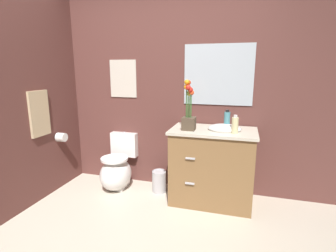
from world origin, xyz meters
The scene contains 12 objects.
wall_back centered at (0.20, 1.52, 1.25)m, with size 3.98×0.05×2.50m, color brown.
wall_left centered at (-1.30, 0.45, 1.25)m, with size 0.05×4.18×2.50m, color brown.
toilet centered at (-0.55, 1.22, 0.24)m, with size 0.38×0.59×0.69m.
vanity_cabinet centered at (0.66, 1.19, 0.44)m, with size 0.94×0.56×1.04m.
flower_vase centered at (0.40, 1.11, 1.07)m, with size 0.14×0.14×0.55m.
soap_bottle centered at (0.89, 1.08, 0.95)m, with size 0.07×0.07×0.19m.
lotion_bottle centered at (0.80, 1.23, 0.96)m, with size 0.07×0.07×0.22m.
trash_bin centered at (0.00, 1.26, 0.14)m, with size 0.18×0.18×0.27m.
wall_poster centered at (-0.55, 1.49, 1.39)m, with size 0.36×0.01×0.48m, color beige.
wall_mirror centered at (0.66, 1.49, 1.45)m, with size 0.80×0.01×0.70m, color #B2BCC6.
hanging_towel centered at (-1.26, 0.76, 1.02)m, with size 0.03×0.28×0.52m, color tan.
toilet_paper_roll centered at (-1.21, 1.02, 0.68)m, with size 0.11×0.11×0.11m, color white.
Camera 1 is at (0.95, -1.62, 1.52)m, focal length 27.70 mm.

